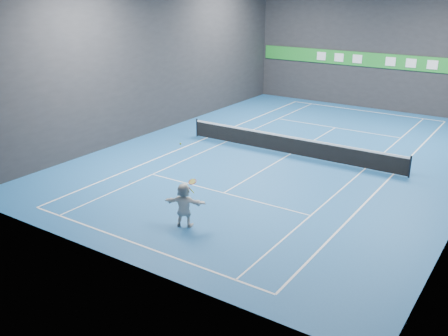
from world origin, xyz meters
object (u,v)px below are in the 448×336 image
Objects in this scene: tennis_racket at (192,183)px; tennis_net at (290,145)px; tennis_ball at (180,144)px; player at (184,205)px.

tennis_net is at bearing 95.24° from tennis_racket.
tennis_ball is 0.13× the size of tennis_racket.
tennis_ball reaches higher than tennis_net.
tennis_ball is at bearing -88.45° from tennis_net.
tennis_net is (-0.26, 9.60, -2.58)m from tennis_ball.
tennis_racket is (0.90, -9.79, 1.25)m from tennis_net.
tennis_ball is (-0.27, 0.24, 2.26)m from player.
player is at bearing -86.92° from tennis_net.
tennis_racket is (0.64, -0.19, -1.32)m from tennis_ball.
tennis_net is (-0.53, 9.84, -0.31)m from player.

